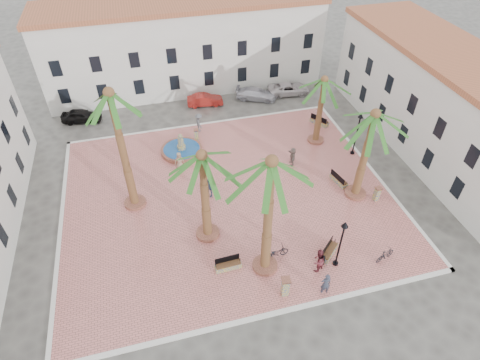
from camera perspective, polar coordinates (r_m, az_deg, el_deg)
The scene contains 36 objects.
ground at distance 32.83m, azimuth -1.69°, elevation -2.40°, with size 120.00×120.00×0.00m, color #56544F.
plaza at distance 32.78m, azimuth -1.69°, elevation -2.30°, with size 26.00×22.00×0.15m, color #D0726C.
kerb_n at distance 41.31m, azimuth -5.32°, elevation 7.91°, with size 26.30×0.30×0.16m, color silver.
kerb_s at distance 26.15m, azimuth 4.30°, elevation -18.52°, with size 26.30×0.30×0.16m, color silver.
kerb_e at distance 37.12m, azimuth 18.21°, elevation 1.36°, with size 0.30×22.30×0.16m, color silver.
kerb_w at distance 33.30m, azimuth -24.12°, elevation -6.05°, with size 0.30×22.30×0.16m, color silver.
building_north at distance 47.05m, azimuth -7.86°, elevation 18.50°, with size 30.40×7.40×9.50m.
building_east at distance 39.97m, azimuth 26.92°, elevation 9.62°, with size 7.40×26.40×9.00m.
fountain at distance 37.45m, azimuth -8.30°, elevation 4.32°, with size 3.80×3.80×1.97m.
palm_nw at distance 27.85m, azimuth -17.73°, elevation 9.95°, with size 5.54×5.54×10.28m.
palm_sw at distance 25.44m, azimuth -5.35°, elevation 1.92°, with size 5.62×5.62×7.73m.
palm_s at distance 22.05m, azimuth 4.42°, elevation 0.69°, with size 5.59×5.59×9.55m.
palm_e at distance 30.17m, azimuth 18.36°, elevation 7.47°, with size 5.55×5.55×8.02m.
palm_ne at distance 36.40m, azimuth 11.77°, elevation 12.73°, with size 4.96×4.96×6.76m.
bench_s at distance 27.73m, azimuth -1.71°, elevation -12.02°, with size 1.82×0.62×0.95m.
bench_se at distance 29.10m, azimuth 12.56°, elevation -9.90°, with size 1.75×1.65×0.97m.
bench_e at distance 34.73m, azimuth 13.86°, elevation -0.01°, with size 0.94×1.89×0.96m.
bench_ne at distance 41.66m, azimuth 11.22°, elevation 8.15°, with size 1.57×1.93×1.02m.
lamppost_s at distance 26.72m, azimuth 14.32°, elevation -7.79°, with size 0.46×0.46×4.21m.
lamppost_e at distance 36.83m, azimuth 16.47°, elevation 7.27°, with size 0.47×0.47×4.31m.
bollard_se at distance 26.27m, azimuth 6.47°, elevation -14.80°, with size 0.62×0.62×1.55m.
bollard_n at distance 38.50m, azimuth -6.21°, elevation 6.39°, with size 0.53×0.53×1.26m.
bollard_e at distance 33.70m, azimuth 18.90°, elevation -1.85°, with size 0.52×0.52×1.31m.
litter_bin at distance 28.42m, azimuth 11.60°, elevation -11.12°, with size 0.37×0.37×0.71m, color black.
cyclist_a at distance 26.65m, azimuth 12.10°, elevation -14.21°, with size 0.66×0.43×1.82m, color #303445.
bicycle_a at distance 28.20m, azimuth 5.18°, elevation -10.26°, with size 0.65×1.86×0.98m, color black.
cyclist_b at distance 27.57m, azimuth 11.07°, elevation -11.17°, with size 0.94×0.73×1.94m, color maroon.
bicycle_b at distance 29.70m, azimuth 19.96°, elevation -9.96°, with size 0.46×1.65×0.99m, color black.
pedestrian_fountain_a at distance 35.23m, azimuth -8.62°, elevation 2.73°, with size 0.81×0.53×1.66m, color #997D64.
pedestrian_fountain_b at distance 32.18m, azimuth -4.41°, elevation -1.02°, with size 1.08×0.45×1.84m, color #31405D.
pedestrian_north at distance 39.72m, azimuth -5.86°, elevation 8.13°, with size 1.23×0.71×1.91m, color #525358.
pedestrian_east at distance 35.60m, azimuth 7.48°, elevation 3.37°, with size 1.57×0.50×1.70m, color #665850.
car_black at distance 44.41m, azimuth -21.62°, elevation 8.48°, with size 1.59×3.94×1.34m, color black.
car_red at distance 44.36m, azimuth -5.00°, elevation 11.29°, with size 1.34×3.84×1.26m, color #A6211B.
car_silver at distance 45.34m, azimuth 2.31°, elevation 12.13°, with size 1.80×4.43×1.29m, color silver.
car_white at distance 46.66m, azimuth 6.93°, elevation 12.76°, with size 2.14×4.64×1.29m, color beige.
Camera 1 is at (-5.18, -23.24, 22.61)m, focal length 30.00 mm.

